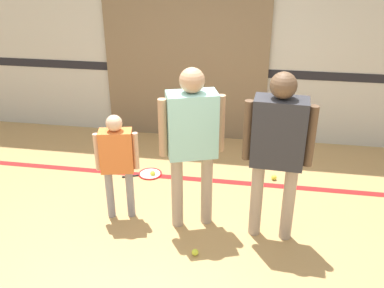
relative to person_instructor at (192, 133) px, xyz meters
name	(u,v)px	position (x,y,z in m)	size (l,w,h in m)	color
ground_plane	(188,228)	(-0.03, -0.10, -1.05)	(16.00, 16.00, 0.00)	tan
wall_back	(217,30)	(-0.03, 2.27, 0.54)	(16.00, 0.07, 3.20)	beige
wall_panel	(186,67)	(-0.45, 2.21, 0.02)	(2.36, 0.05, 2.14)	#756047
floor_stripe	(201,180)	(-0.03, 0.90, -1.05)	(14.40, 0.10, 0.01)	red
person_instructor	(192,133)	(0.00, 0.00, 0.00)	(0.61, 0.41, 1.70)	tan
person_student_left	(117,156)	(-0.78, 0.00, -0.32)	(0.44, 0.25, 1.19)	gray
person_student_right	(278,141)	(0.82, -0.08, 0.01)	(0.65, 0.30, 1.72)	tan
racket_spare_on_floor	(149,174)	(-0.72, 0.92, -1.04)	(0.53, 0.40, 0.03)	red
tennis_ball_near_instructor	(195,252)	(0.11, -0.51, -1.02)	(0.07, 0.07, 0.07)	#CCE038
tennis_ball_by_spare_racket	(153,173)	(-0.66, 0.90, -1.02)	(0.07, 0.07, 0.07)	#CCE038
tennis_ball_stray_left	(274,177)	(0.88, 1.05, -1.02)	(0.07, 0.07, 0.07)	#CCE038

